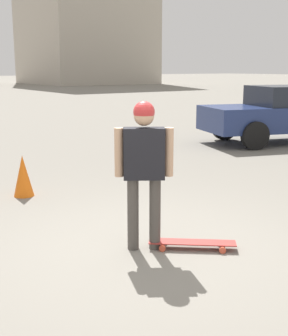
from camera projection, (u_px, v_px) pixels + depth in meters
The scene contains 6 objects.
ground_plane at pixel (144, 248), 5.33m from camera, with size 220.00×220.00×0.00m, color gray.
person at pixel (144, 160), 5.11m from camera, with size 0.56×0.41×1.67m.
skateboard at pixel (192, 243), 5.30m from camera, with size 0.88×0.77×0.09m.
car_parked_near at pixel (287, 113), 12.72m from camera, with size 4.88×3.05×1.53m.
building_block_distant at pixel (84, 0), 57.31m from camera, with size 13.47×13.87×20.27m.
traffic_cone at pixel (23, 176), 7.43m from camera, with size 0.32×0.32×0.66m.
Camera 1 is at (-2.85, -4.12, 2.02)m, focal length 50.00 mm.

